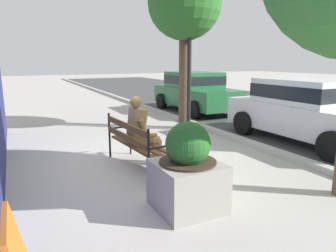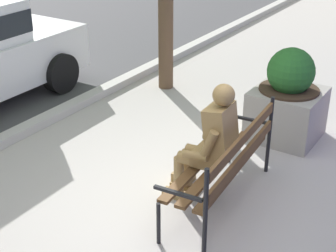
# 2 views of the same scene
# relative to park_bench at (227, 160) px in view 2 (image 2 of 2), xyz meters

# --- Properties ---
(ground_plane) EXTENTS (80.00, 80.00, 0.00)m
(ground_plane) POSITION_rel_park_bench_xyz_m (-0.17, 0.15, -0.54)
(ground_plane) COLOR #ADA8A0
(curb_stone) EXTENTS (60.00, 0.20, 0.12)m
(curb_stone) POSITION_rel_park_bench_xyz_m (-0.17, 3.05, -0.48)
(curb_stone) COLOR #B2AFA8
(curb_stone) RESTS_ON ground
(park_bench) EXTENTS (1.83, 0.67, 0.95)m
(park_bench) POSITION_rel_park_bench_xyz_m (0.00, 0.00, 0.00)
(park_bench) COLOR brown
(park_bench) RESTS_ON ground
(bronze_statue_seated) EXTENTS (0.62, 0.79, 1.37)m
(bronze_statue_seated) POSITION_rel_park_bench_xyz_m (-0.03, 0.21, 0.12)
(bronze_statue_seated) COLOR olive
(bronze_statue_seated) RESTS_ON ground
(concrete_planter) EXTENTS (0.86, 0.86, 1.23)m
(concrete_planter) POSITION_rel_park_bench_xyz_m (1.87, 0.06, -0.02)
(concrete_planter) COLOR gray
(concrete_planter) RESTS_ON ground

